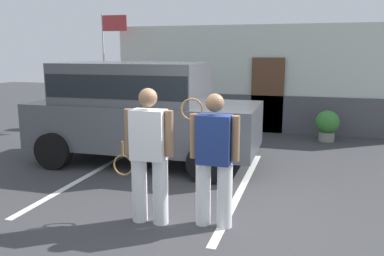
# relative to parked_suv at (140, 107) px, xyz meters

# --- Properties ---
(ground_plane) EXTENTS (40.00, 40.00, 0.00)m
(ground_plane) POSITION_rel_parked_suv_xyz_m (1.98, -2.57, -1.15)
(ground_plane) COLOR #38383A
(parking_stripe_0) EXTENTS (0.12, 4.40, 0.01)m
(parking_stripe_0) POSITION_rel_parked_suv_xyz_m (-0.56, -1.07, -1.14)
(parking_stripe_0) COLOR silver
(parking_stripe_0) RESTS_ON ground_plane
(parking_stripe_1) EXTENTS (0.12, 4.40, 0.01)m
(parking_stripe_1) POSITION_rel_parked_suv_xyz_m (2.31, -1.07, -1.14)
(parking_stripe_1) COLOR silver
(parking_stripe_1) RESTS_ON ground_plane
(house_frontage) EXTENTS (8.64, 0.40, 3.00)m
(house_frontage) POSITION_rel_parked_suv_xyz_m (1.98, 4.03, 0.26)
(house_frontage) COLOR silver
(house_frontage) RESTS_ON ground_plane
(parked_suv) EXTENTS (4.62, 2.21, 2.05)m
(parked_suv) POSITION_rel_parked_suv_xyz_m (0.00, 0.00, 0.00)
(parked_suv) COLOR #4C4F54
(parked_suv) RESTS_ON ground_plane
(tennis_player_man) EXTENTS (0.93, 0.29, 1.82)m
(tennis_player_man) POSITION_rel_parked_suv_xyz_m (1.33, -2.76, -0.21)
(tennis_player_man) COLOR white
(tennis_player_man) RESTS_ON ground_plane
(tennis_player_woman) EXTENTS (0.79, 0.28, 1.76)m
(tennis_player_woman) POSITION_rel_parked_suv_xyz_m (2.18, -2.63, -0.23)
(tennis_player_woman) COLOR white
(tennis_player_woman) RESTS_ON ground_plane
(potted_plant_by_porch) EXTENTS (0.60, 0.60, 0.79)m
(potted_plant_by_porch) POSITION_rel_parked_suv_xyz_m (3.80, 3.13, -0.71)
(potted_plant_by_porch) COLOR gray
(potted_plant_by_porch) RESTS_ON ground_plane
(flag_pole) EXTENTS (0.80, 0.06, 3.35)m
(flag_pole) POSITION_rel_parked_suv_xyz_m (-2.45, 3.37, 1.15)
(flag_pole) COLOR silver
(flag_pole) RESTS_ON ground_plane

